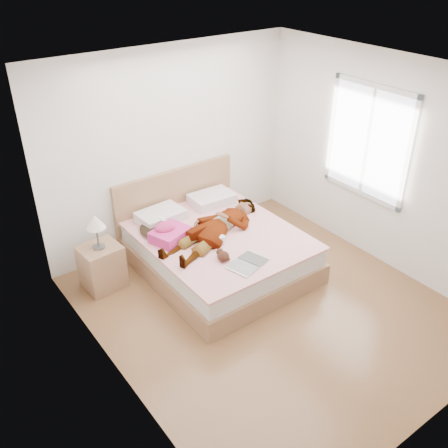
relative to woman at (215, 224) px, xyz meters
name	(u,v)px	position (x,y,z in m)	size (l,w,h in m)	color
ground	(268,307)	(0.01, -1.01, -0.63)	(4.00, 4.00, 0.00)	#4F3118
woman	(215,224)	(0.00, 0.00, 0.00)	(0.63, 1.67, 0.23)	white
hair	(157,229)	(-0.57, 0.45, -0.08)	(0.41, 0.50, 0.07)	black
phone	(163,219)	(-0.50, 0.40, 0.06)	(0.04, 0.09, 0.01)	silver
room_shell	(368,142)	(1.79, -0.71, 0.87)	(4.00, 4.00, 4.00)	white
bed	(215,247)	(0.01, 0.03, -0.35)	(1.80, 2.08, 1.00)	#885F3E
towel	(169,233)	(-0.54, 0.20, -0.02)	(0.52, 0.46, 0.23)	#D53A84
magazine	(248,263)	(-0.10, -0.77, -0.11)	(0.52, 0.41, 0.03)	white
coffee_mug	(222,240)	(-0.08, -0.24, -0.07)	(0.13, 0.10, 0.10)	white
plush_toy	(223,255)	(-0.28, -0.53, -0.06)	(0.15, 0.21, 0.11)	black
nightstand	(102,264)	(-1.32, 0.48, -0.30)	(0.48, 0.43, 0.97)	brown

